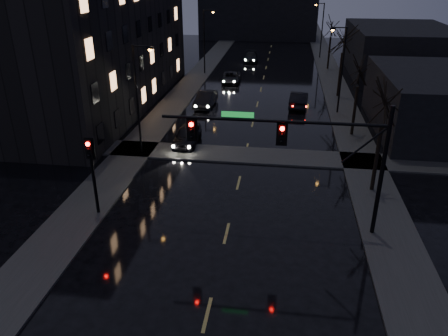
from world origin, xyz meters
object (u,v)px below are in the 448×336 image
(oncoming_car_a, at_px, (187,135))
(oncoming_car_c, at_px, (231,77))
(oncoming_car_d, at_px, (251,57))
(lead_car, at_px, (299,99))
(oncoming_car_b, at_px, (206,99))

(oncoming_car_a, relative_size, oncoming_car_c, 0.96)
(oncoming_car_c, height_order, oncoming_car_d, oncoming_car_d)
(oncoming_car_d, relative_size, lead_car, 1.03)
(oncoming_car_a, relative_size, oncoming_car_b, 0.97)
(lead_car, bearing_deg, oncoming_car_b, 11.72)
(oncoming_car_a, xyz_separation_m, lead_car, (8.89, 11.43, 0.02))
(oncoming_car_b, distance_m, oncoming_car_d, 23.46)
(oncoming_car_d, bearing_deg, oncoming_car_a, -96.18)
(oncoming_car_a, distance_m, oncoming_car_b, 10.35)
(oncoming_car_b, relative_size, oncoming_car_c, 0.99)
(oncoming_car_d, bearing_deg, oncoming_car_c, -97.96)
(oncoming_car_a, height_order, oncoming_car_b, oncoming_car_a)
(oncoming_car_a, xyz_separation_m, oncoming_car_c, (0.97, 20.51, -0.11))
(oncoming_car_b, bearing_deg, oncoming_car_d, 87.49)
(oncoming_car_b, bearing_deg, oncoming_car_a, -84.05)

